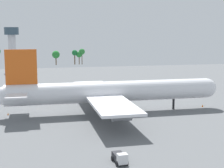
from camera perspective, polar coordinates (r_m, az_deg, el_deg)
ground_plane at (r=104.43m, az=0.00°, el=-4.78°), size 274.40×274.40×0.00m
cargo_airplane at (r=103.05m, az=-0.19°, el=-1.33°), size 68.60×54.14×19.56m
catering_truck at (r=64.94m, az=1.35°, el=-12.23°), size 2.58×4.66×2.33m
fuel_truck at (r=130.16m, az=-14.02°, el=-1.85°), size 4.66×3.13×2.19m
safety_cone_nose at (r=115.92m, az=14.96°, el=-3.52°), size 0.56×0.56×0.79m
safety_cone_tail at (r=105.60m, az=-17.06°, el=-4.83°), size 0.46×0.46×0.66m
control_tower at (r=224.28m, az=-16.45°, el=6.52°), size 8.88×8.88×27.42m
tree_line_backdrop at (r=257.90m, az=-9.76°, el=5.10°), size 66.36×5.74×13.26m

